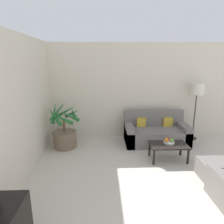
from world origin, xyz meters
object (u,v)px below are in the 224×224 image
Objects in this scene: apple_green at (172,140)px; floor_lamp at (197,92)px; apple_red at (168,139)px; sofa_loveseat at (156,133)px; ottoman at (215,170)px; orange_fruit at (166,140)px; fruit_bowl at (169,142)px; potted_palm at (65,133)px; coffee_table at (168,147)px.

floor_lamp is at bearing 49.03° from apple_green.
sofa_loveseat is at bearing 93.25° from apple_red.
apple_green reaches higher than ottoman.
apple_red is at bearing 51.58° from orange_fruit.
sofa_loveseat is at bearing 89.51° from orange_fruit.
fruit_bowl is at bearing 128.27° from ottoman.
apple_red is (2.50, -0.68, 0.07)m from potted_palm.
coffee_table is at bearing -17.88° from potted_palm.
orange_fruit is (-0.06, -0.00, 0.07)m from fruit_bowl.
fruit_bowl is at bearing 163.18° from apple_green.
potted_palm is at bearing 153.50° from ottoman.
floor_lamp is (1.15, 0.23, 1.11)m from sofa_loveseat.
potted_palm reaches higher than coffee_table.
ottoman is at bearing -53.82° from apple_red.
orange_fruit is at bearing -128.42° from apple_red.
potted_palm is 2.61m from coffee_table.
apple_green is 0.14× the size of ottoman.
apple_green is at bearing -16.68° from potted_palm.
apple_green is at bearing 126.38° from ottoman.
floor_lamp is at bearing 11.25° from sofa_loveseat.
coffee_table is 0.10m from fruit_bowl.
coffee_table is 1.03m from ottoman.
sofa_loveseat is 0.96m from fruit_bowl.
orange_fruit is at bearing -134.45° from floor_lamp.
sofa_loveseat is 1.91m from ottoman.
potted_palm is 2.05× the size of ottoman.
sofa_loveseat is at bearing 96.52° from apple_green.
apple_green reaches higher than apple_red.
fruit_bowl is 2.69× the size of orange_fruit.
coffee_table is (0.03, -1.00, 0.04)m from sofa_loveseat.
floor_lamp is 2.75× the size of ottoman.
sofa_loveseat is 19.01× the size of orange_fruit.
fruit_bowl is (0.06, -0.95, 0.12)m from sofa_loveseat.
floor_lamp is 1.89m from orange_fruit.
ottoman is at bearing -26.50° from potted_palm.
fruit_bowl is 0.09m from apple_green.
apple_green is (0.06, -0.02, 0.07)m from fruit_bowl.
fruit_bowl is at bearing -132.84° from floor_lamp.
orange_fruit is at bearing -17.10° from potted_palm.
sofa_loveseat is 0.99m from apple_green.
floor_lamp is 1.82m from apple_red.
potted_palm reaches higher than orange_fruit.
floor_lamp is (3.60, 0.43, 1.00)m from potted_palm.
potted_palm is 0.71× the size of sofa_loveseat.
potted_palm is at bearing 164.83° from apple_red.
floor_lamp is 1.90× the size of coffee_table.
coffee_table is at bearing -97.74° from apple_red.
fruit_bowl is (0.02, 0.05, 0.08)m from coffee_table.
fruit_bowl is at bearing -86.65° from sofa_loveseat.
sofa_loveseat reaches higher than ottoman.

